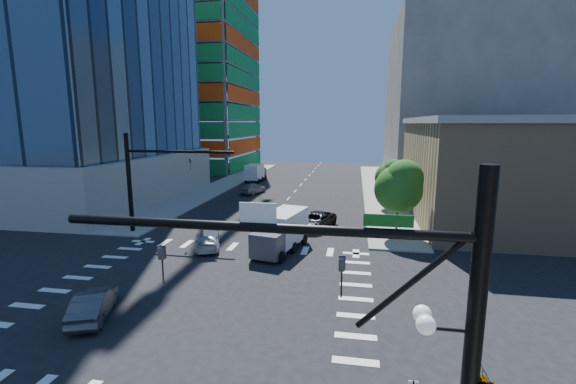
# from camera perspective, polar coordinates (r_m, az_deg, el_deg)

# --- Properties ---
(ground) EXTENTS (160.00, 160.00, 0.00)m
(ground) POSITION_cam_1_polar(r_m,az_deg,el_deg) (24.08, -12.71, -14.64)
(ground) COLOR black
(ground) RESTS_ON ground
(road_markings) EXTENTS (20.00, 20.00, 0.01)m
(road_markings) POSITION_cam_1_polar(r_m,az_deg,el_deg) (24.08, -12.71, -14.62)
(road_markings) COLOR silver
(road_markings) RESTS_ON ground
(sidewalk_ne) EXTENTS (5.00, 60.00, 0.15)m
(sidewalk_ne) POSITION_cam_1_polar(r_m,az_deg,el_deg) (61.02, 13.36, 0.51)
(sidewalk_ne) COLOR gray
(sidewalk_ne) RESTS_ON ground
(sidewalk_nw) EXTENTS (5.00, 60.00, 0.15)m
(sidewalk_nw) POSITION_cam_1_polar(r_m,az_deg,el_deg) (64.50, -9.39, 1.16)
(sidewalk_nw) COLOR gray
(sidewalk_nw) RESTS_ON ground
(construction_building) EXTENTS (25.16, 34.50, 70.60)m
(construction_building) POSITION_cam_1_polar(r_m,az_deg,el_deg) (90.82, -14.46, 19.10)
(construction_building) COLOR gray
(construction_building) RESTS_ON ground
(commercial_building) EXTENTS (20.50, 22.50, 10.60)m
(commercial_building) POSITION_cam_1_polar(r_m,az_deg,el_deg) (45.37, 30.94, 2.78)
(commercial_building) COLOR tan
(commercial_building) RESTS_ON ground
(bg_building_ne) EXTENTS (24.00, 30.00, 28.00)m
(bg_building_ne) POSITION_cam_1_polar(r_m,az_deg,el_deg) (77.39, 24.17, 12.24)
(bg_building_ne) COLOR #625E58
(bg_building_ne) RESTS_ON ground
(signal_mast_se) EXTENTS (10.51, 2.48, 9.00)m
(signal_mast_se) POSITION_cam_1_polar(r_m,az_deg,el_deg) (10.11, 20.51, -20.08)
(signal_mast_se) COLOR black
(signal_mast_se) RESTS_ON sidewalk_se
(signal_mast_nw) EXTENTS (10.20, 0.40, 9.00)m
(signal_mast_nw) POSITION_cam_1_polar(r_m,az_deg,el_deg) (37.00, -20.57, 2.51)
(signal_mast_nw) COLOR black
(signal_mast_nw) RESTS_ON sidewalk_nw
(tree_south) EXTENTS (4.16, 4.16, 6.82)m
(tree_south) POSITION_cam_1_polar(r_m,az_deg,el_deg) (34.63, 16.29, 0.92)
(tree_south) COLOR #382316
(tree_south) RESTS_ON sidewalk_ne
(tree_north) EXTENTS (3.54, 3.52, 5.78)m
(tree_north) POSITION_cam_1_polar(r_m,az_deg,el_deg) (46.58, 15.05, 2.39)
(tree_north) COLOR #382316
(tree_north) RESTS_ON sidewalk_ne
(car_nb_far) EXTENTS (4.21, 6.08, 1.54)m
(car_nb_far) POSITION_cam_1_polar(r_m,az_deg,el_deg) (37.20, 4.05, -4.23)
(car_nb_far) COLOR black
(car_nb_far) RESTS_ON ground
(car_sb_near) EXTENTS (3.37, 5.04, 1.36)m
(car_sb_near) POSITION_cam_1_polar(r_m,az_deg,el_deg) (32.02, -11.81, -6.99)
(car_sb_near) COLOR beige
(car_sb_near) RESTS_ON ground
(car_sb_mid) EXTENTS (3.34, 5.07, 1.61)m
(car_sb_mid) POSITION_cam_1_polar(r_m,az_deg,el_deg) (55.50, -5.22, 0.57)
(car_sb_mid) COLOR gray
(car_sb_mid) RESTS_ON ground
(car_sb_cross) EXTENTS (3.00, 4.63, 1.44)m
(car_sb_cross) POSITION_cam_1_polar(r_m,az_deg,el_deg) (23.16, -26.83, -14.61)
(car_sb_cross) COLOR #47464A
(car_sb_cross) RESTS_ON ground
(box_truck_near) EXTENTS (3.77, 6.27, 3.07)m
(box_truck_near) POSITION_cam_1_polar(r_m,az_deg,el_deg) (30.32, -1.22, -6.40)
(box_truck_near) COLOR black
(box_truck_near) RESTS_ON ground
(box_truck_far) EXTENTS (2.59, 5.84, 3.04)m
(box_truck_far) POSITION_cam_1_polar(r_m,az_deg,el_deg) (67.36, -4.75, 2.73)
(box_truck_far) COLOR black
(box_truck_far) RESTS_ON ground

